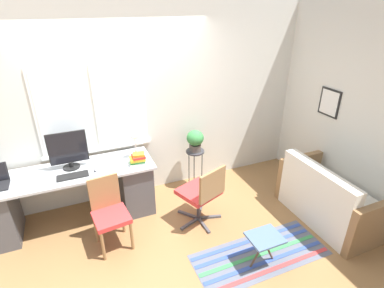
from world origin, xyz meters
name	(u,v)px	position (x,y,z in m)	size (l,w,h in m)	color
ground_plane	(141,220)	(0.00, 0.00, 0.00)	(14.00, 14.00, 0.00)	olive
wall_back_with_window	(119,109)	(-0.01, 0.74, 1.35)	(9.00, 0.12, 2.70)	silver
wall_right_with_picture	(319,100)	(2.82, 0.00, 1.35)	(0.08, 9.00, 2.70)	silver
desk	(71,195)	(-0.80, 0.33, 0.41)	(2.15, 0.66, 0.76)	#B2B7BC
monitor	(68,150)	(-0.73, 0.42, 1.01)	(0.46, 0.21, 0.49)	black
keyboard	(73,176)	(-0.73, 0.19, 0.77)	(0.37, 0.14, 0.02)	black
mouse	(95,170)	(-0.46, 0.21, 0.78)	(0.04, 0.07, 0.03)	slate
desk_lamp	(135,140)	(0.09, 0.37, 1.03)	(0.13, 0.13, 0.36)	white
book_stack	(138,159)	(0.08, 0.19, 0.84)	(0.22, 0.16, 0.15)	white
desk_chair_wooden	(109,211)	(-0.40, -0.26, 0.46)	(0.43, 0.44, 0.86)	olive
office_chair_swivel	(202,193)	(0.75, -0.35, 0.47)	(0.61, 0.61, 0.86)	#47474C
couch_loveseat	(328,200)	(2.33, -0.93, 0.29)	(0.72, 1.34, 0.83)	silver
plant_stand	(195,155)	(1.01, 0.47, 0.56)	(0.28, 0.28, 0.63)	#333338
potted_plant	(195,140)	(1.01, 0.47, 0.82)	(0.26, 0.26, 0.33)	#514C47
floor_rug_striped	(260,255)	(1.14, -1.15, 0.00)	(1.60, 0.64, 0.01)	#565B6B
folding_stool	(265,240)	(1.09, -1.25, 0.35)	(0.36, 0.31, 0.40)	slate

